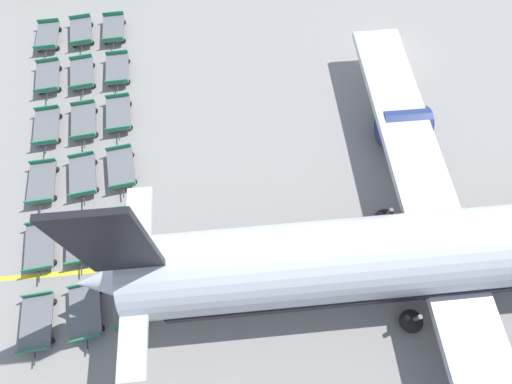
# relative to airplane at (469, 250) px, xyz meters

# --- Properties ---
(ground_plane) EXTENTS (500.00, 500.00, 0.00)m
(ground_plane) POSITION_rel_airplane_xyz_m (-17.45, 1.42, -2.98)
(ground_plane) COLOR gray
(airplane) EXTENTS (35.19, 42.37, 11.36)m
(airplane) POSITION_rel_airplane_xyz_m (0.00, 0.00, 0.00)
(airplane) COLOR silver
(airplane) RESTS_ON ground_plane
(baggage_dolly_row_near_col_a) EXTENTS (3.81, 1.83, 0.92)m
(baggage_dolly_row_near_col_a) POSITION_rel_airplane_xyz_m (-22.46, -25.66, -2.49)
(baggage_dolly_row_near_col_a) COLOR slate
(baggage_dolly_row_near_col_a) RESTS_ON ground_plane
(baggage_dolly_row_near_col_b) EXTENTS (3.85, 1.96, 0.92)m
(baggage_dolly_row_near_col_b) POSITION_rel_airplane_xyz_m (-18.01, -25.19, -2.49)
(baggage_dolly_row_near_col_b) COLOR slate
(baggage_dolly_row_near_col_b) RESTS_ON ground_plane
(baggage_dolly_row_near_col_c) EXTENTS (3.83, 1.91, 0.92)m
(baggage_dolly_row_near_col_c) POSITION_rel_airplane_xyz_m (-13.29, -24.78, -2.49)
(baggage_dolly_row_near_col_c) COLOR slate
(baggage_dolly_row_near_col_c) RESTS_ON ground_plane
(baggage_dolly_row_near_col_d) EXTENTS (3.82, 1.86, 0.92)m
(baggage_dolly_row_near_col_d) POSITION_rel_airplane_xyz_m (-8.74, -24.61, -2.49)
(baggage_dolly_row_near_col_d) COLOR slate
(baggage_dolly_row_near_col_d) RESTS_ON ground_plane
(baggage_dolly_row_near_col_e) EXTENTS (3.85, 1.95, 0.92)m
(baggage_dolly_row_near_col_e) POSITION_rel_airplane_xyz_m (-4.26, -24.25, -2.49)
(baggage_dolly_row_near_col_e) COLOR slate
(baggage_dolly_row_near_col_e) RESTS_ON ground_plane
(baggage_dolly_row_near_col_f) EXTENTS (3.83, 1.89, 0.92)m
(baggage_dolly_row_near_col_f) POSITION_rel_airplane_xyz_m (0.26, -23.92, -2.49)
(baggage_dolly_row_near_col_f) COLOR slate
(baggage_dolly_row_near_col_f) RESTS_ON ground_plane
(baggage_dolly_row_mid_a_col_a) EXTENTS (3.86, 2.00, 0.92)m
(baggage_dolly_row_mid_a_col_a) POSITION_rel_airplane_xyz_m (-22.64, -22.99, -2.49)
(baggage_dolly_row_mid_a_col_a) COLOR slate
(baggage_dolly_row_mid_a_col_a) RESTS_ON ground_plane
(baggage_dolly_row_mid_a_col_b) EXTENTS (3.86, 1.99, 0.92)m
(baggage_dolly_row_mid_a_col_b) POSITION_rel_airplane_xyz_m (-18.01, -22.62, -2.49)
(baggage_dolly_row_mid_a_col_b) COLOR slate
(baggage_dolly_row_mid_a_col_b) RESTS_ON ground_plane
(baggage_dolly_row_mid_a_col_c) EXTENTS (3.85, 1.95, 0.92)m
(baggage_dolly_row_mid_a_col_c) POSITION_rel_airplane_xyz_m (-13.44, -22.21, -2.49)
(baggage_dolly_row_mid_a_col_c) COLOR slate
(baggage_dolly_row_mid_a_col_c) RESTS_ON ground_plane
(baggage_dolly_row_mid_a_col_d) EXTENTS (3.86, 2.01, 0.92)m
(baggage_dolly_row_mid_a_col_d) POSITION_rel_airplane_xyz_m (-8.94, -21.99, -2.49)
(baggage_dolly_row_mid_a_col_d) COLOR slate
(baggage_dolly_row_mid_a_col_d) RESTS_ON ground_plane
(baggage_dolly_row_mid_a_col_e) EXTENTS (3.85, 1.95, 0.92)m
(baggage_dolly_row_mid_a_col_e) POSITION_rel_airplane_xyz_m (-4.38, -21.81, -2.49)
(baggage_dolly_row_mid_a_col_e) COLOR slate
(baggage_dolly_row_mid_a_col_e) RESTS_ON ground_plane
(baggage_dolly_row_mid_a_col_f) EXTENTS (3.87, 2.03, 0.92)m
(baggage_dolly_row_mid_a_col_f) POSITION_rel_airplane_xyz_m (0.02, -21.27, -2.49)
(baggage_dolly_row_mid_a_col_f) COLOR slate
(baggage_dolly_row_mid_a_col_f) RESTS_ON ground_plane
(baggage_dolly_row_mid_b_col_a) EXTENTS (3.81, 1.84, 0.92)m
(baggage_dolly_row_mid_b_col_a) POSITION_rel_airplane_xyz_m (-22.61, -20.37, -2.49)
(baggage_dolly_row_mid_b_col_a) COLOR slate
(baggage_dolly_row_mid_b_col_a) RESTS_ON ground_plane
(baggage_dolly_row_mid_b_col_b) EXTENTS (3.81, 1.85, 0.92)m
(baggage_dolly_row_mid_b_col_b) POSITION_rel_airplane_xyz_m (-18.12, -19.96, -2.49)
(baggage_dolly_row_mid_b_col_b) COLOR slate
(baggage_dolly_row_mid_b_col_b) RESTS_ON ground_plane
(baggage_dolly_row_mid_b_col_c) EXTENTS (3.83, 1.90, 0.92)m
(baggage_dolly_row_mid_b_col_c) POSITION_rel_airplane_xyz_m (-13.76, -19.77, -2.49)
(baggage_dolly_row_mid_b_col_c) COLOR slate
(baggage_dolly_row_mid_b_col_c) RESTS_ON ground_plane
(baggage_dolly_row_mid_b_col_d) EXTENTS (3.86, 2.01, 0.92)m
(baggage_dolly_row_mid_b_col_d) POSITION_rel_airplane_xyz_m (-9.20, -19.49, -2.49)
(baggage_dolly_row_mid_b_col_d) COLOR slate
(baggage_dolly_row_mid_b_col_d) RESTS_ON ground_plane
(baggage_dolly_row_mid_b_col_e) EXTENTS (3.84, 1.94, 0.92)m
(baggage_dolly_row_mid_b_col_e) POSITION_rel_airplane_xyz_m (-4.57, -19.20, -2.49)
(baggage_dolly_row_mid_b_col_e) COLOR slate
(baggage_dolly_row_mid_b_col_e) RESTS_ON ground_plane
(baggage_dolly_row_mid_b_col_f) EXTENTS (3.83, 1.91, 0.92)m
(baggage_dolly_row_mid_b_col_f) POSITION_rel_airplane_xyz_m (-0.31, -18.89, -2.49)
(baggage_dolly_row_mid_b_col_f) COLOR slate
(baggage_dolly_row_mid_b_col_f) RESTS_ON ground_plane
(stand_guidance_stripe) EXTENTS (1.88, 39.85, 0.01)m
(stand_guidance_stripe) POSITION_rel_airplane_xyz_m (-1.97, -8.85, -2.98)
(stand_guidance_stripe) COLOR yellow
(stand_guidance_stripe) RESTS_ON ground_plane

